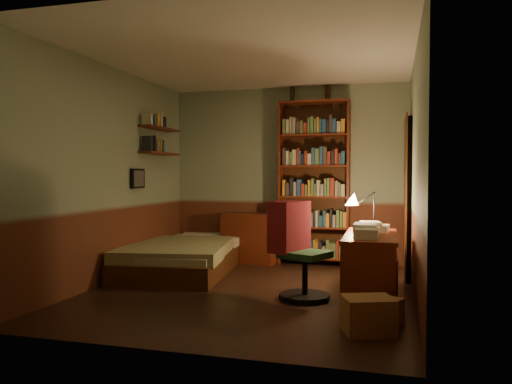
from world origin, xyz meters
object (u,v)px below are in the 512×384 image
(bookshelf, at_px, (314,183))
(office_chair, at_px, (305,246))
(bed, at_px, (185,245))
(mini_stereo, at_px, (278,208))
(cardboard_box_b, at_px, (381,310))
(desk, at_px, (371,267))
(desk_lamp, at_px, (374,202))
(cardboard_box_a, at_px, (368,315))
(dresser, at_px, (251,238))

(bookshelf, relative_size, office_chair, 2.12)
(bed, relative_size, mini_stereo, 8.56)
(cardboard_box_b, bearing_deg, bed, 145.99)
(desk, bearing_deg, cardboard_box_b, -81.87)
(desk_lamp, distance_m, cardboard_box_b, 1.71)
(cardboard_box_a, bearing_deg, bookshelf, 106.87)
(bookshelf, relative_size, desk, 1.85)
(desk_lamp, distance_m, cardboard_box_a, 1.97)
(bed, distance_m, mini_stereo, 1.51)
(desk, height_order, office_chair, office_chair)
(mini_stereo, xyz_separation_m, office_chair, (0.78, -2.10, -0.24))
(mini_stereo, bearing_deg, desk, -48.21)
(bed, xyz_separation_m, dresser, (0.69, 0.84, 0.02))
(desk, xyz_separation_m, desk_lamp, (0.01, 0.64, 0.64))
(dresser, relative_size, desk, 0.64)
(dresser, xyz_separation_m, cardboard_box_b, (1.94, -2.62, -0.25))
(mini_stereo, height_order, cardboard_box_b, mini_stereo)
(bookshelf, height_order, cardboard_box_a, bookshelf)
(office_chair, bearing_deg, dresser, 143.97)
(dresser, bearing_deg, cardboard_box_b, -43.86)
(office_chair, height_order, cardboard_box_b, office_chair)
(office_chair, bearing_deg, cardboard_box_b, -15.64)
(office_chair, relative_size, cardboard_box_a, 2.80)
(desk_lamp, bearing_deg, dresser, 140.81)
(cardboard_box_b, bearing_deg, bookshelf, 110.55)
(cardboard_box_b, bearing_deg, desk_lamp, 94.85)
(bookshelf, relative_size, cardboard_box_a, 5.94)
(mini_stereo, relative_size, cardboard_box_a, 0.67)
(dresser, distance_m, office_chair, 2.30)
(mini_stereo, distance_m, cardboard_box_b, 3.24)
(office_chair, bearing_deg, bed, 172.23)
(bed, distance_m, cardboard_box_b, 3.19)
(mini_stereo, height_order, cardboard_box_a, mini_stereo)
(mini_stereo, height_order, bookshelf, bookshelf)
(bed, distance_m, cardboard_box_a, 3.30)
(desk, distance_m, cardboard_box_b, 0.87)
(dresser, height_order, bookshelf, bookshelf)
(desk_lamp, bearing_deg, bookshelf, 118.94)
(mini_stereo, height_order, desk, mini_stereo)
(bookshelf, bearing_deg, bed, -150.26)
(bed, height_order, desk, desk)
(mini_stereo, distance_m, desk, 2.44)
(bed, relative_size, cardboard_box_b, 7.24)
(dresser, distance_m, cardboard_box_a, 3.48)
(mini_stereo, xyz_separation_m, desk_lamp, (1.44, -1.28, 0.18))
(office_chair, bearing_deg, bookshelf, 119.96)
(office_chair, xyz_separation_m, cardboard_box_a, (0.69, -0.97, -0.41))
(desk_lamp, relative_size, cardboard_box_b, 1.91)
(desk_lamp, xyz_separation_m, cardboard_box_a, (0.03, -1.78, -0.83))
(cardboard_box_a, xyz_separation_m, cardboard_box_b, (0.10, 0.32, -0.04))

